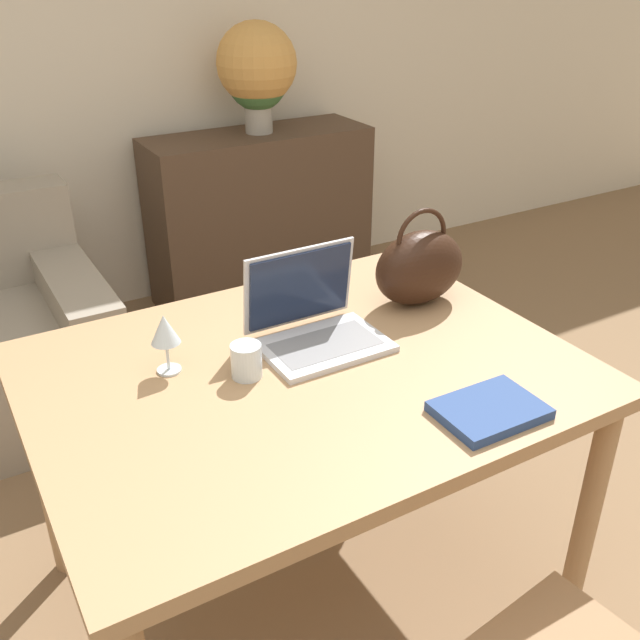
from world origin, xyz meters
TOP-DOWN VIEW (x-y plane):
  - wall_back at (0.00, 2.76)m, footprint 10.00×0.06m
  - dining_table at (0.14, 0.56)m, footprint 1.32×1.02m
  - sideboard at (0.94, 2.46)m, footprint 1.14×0.40m
  - laptop at (0.23, 0.67)m, footprint 0.32×0.26m
  - drinking_glass at (-0.00, 0.59)m, footprint 0.08×0.08m
  - wine_glass at (-0.16, 0.71)m, footprint 0.07×0.07m
  - handbag at (0.60, 0.71)m, footprint 0.28×0.17m
  - flower_vase at (0.95, 2.46)m, footprint 0.39×0.39m
  - book at (0.40, 0.17)m, footprint 0.24×0.17m

SIDE VIEW (x-z plane):
  - sideboard at x=0.94m, z-range 0.00..0.88m
  - dining_table at x=0.14m, z-range 0.30..1.08m
  - book at x=0.40m, z-range 0.77..0.80m
  - drinking_glass at x=0.00m, z-range 0.77..0.86m
  - laptop at x=0.23m, z-range 0.72..0.96m
  - wine_glass at x=-0.16m, z-range 0.81..0.96m
  - handbag at x=0.60m, z-range 0.74..1.03m
  - flower_vase at x=0.95m, z-range 0.91..1.43m
  - wall_back at x=0.00m, z-range 0.00..2.70m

